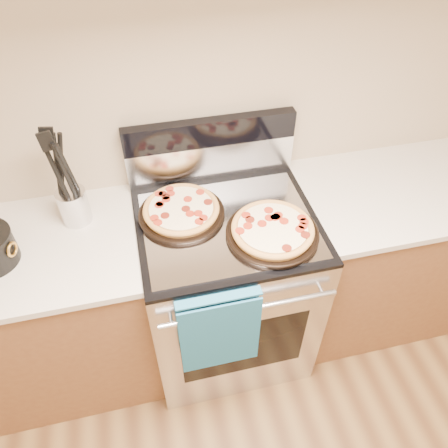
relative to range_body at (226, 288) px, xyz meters
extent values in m
plane|color=tan|center=(0.00, 0.35, 0.90)|extent=(4.00, 0.00, 4.00)
cube|color=#B7B7BC|center=(0.00, 0.00, 0.00)|extent=(0.76, 0.68, 0.90)
cube|color=black|center=(0.00, -0.34, 0.00)|extent=(0.56, 0.01, 0.40)
cube|color=black|center=(0.00, 0.00, 0.46)|extent=(0.76, 0.68, 0.02)
cube|color=silver|center=(0.00, 0.31, 0.56)|extent=(0.76, 0.06, 0.18)
cube|color=black|center=(0.00, 0.31, 0.71)|extent=(0.76, 0.06, 0.12)
cylinder|color=silver|center=(0.00, -0.38, 0.35)|extent=(0.70, 0.03, 0.03)
cube|color=gray|center=(0.00, -0.03, 0.47)|extent=(0.70, 0.55, 0.01)
cube|color=brown|center=(-0.88, 0.03, -0.01)|extent=(1.00, 0.62, 0.88)
cube|color=beige|center=(-0.88, 0.03, 0.45)|extent=(1.02, 0.64, 0.03)
cube|color=brown|center=(0.88, 0.03, -0.01)|extent=(1.00, 0.62, 0.88)
cube|color=beige|center=(0.88, 0.03, 0.45)|extent=(1.02, 0.64, 0.03)
cylinder|color=silver|center=(-0.61, 0.16, 0.54)|extent=(0.13, 0.13, 0.15)
camera|label=1|loc=(-0.32, -1.28, 1.75)|focal=35.00mm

